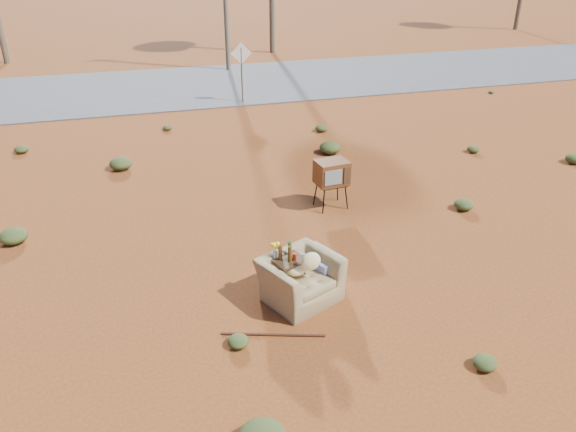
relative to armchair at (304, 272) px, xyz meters
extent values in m
plane|color=brown|center=(0.06, 0.44, -0.50)|extent=(140.00, 140.00, 0.00)
cube|color=#565659|center=(0.06, 15.44, -0.48)|extent=(140.00, 7.00, 0.04)
imported|color=#90784E|center=(-0.09, -0.06, 0.04)|extent=(1.45, 1.23, 1.07)
ellipsoid|color=#F9E098|center=(-0.17, -0.03, 0.12)|extent=(0.39, 0.39, 0.23)
ellipsoid|color=#F9E098|center=(0.05, -0.23, 0.33)|extent=(0.34, 0.17, 0.34)
cube|color=navy|center=(0.39, 0.27, -0.19)|extent=(0.79, 0.94, 0.63)
cube|color=black|center=(1.67, 3.23, 0.07)|extent=(0.67, 0.54, 0.03)
cylinder|color=black|center=(1.41, 2.97, -0.22)|extent=(0.03, 0.03, 0.57)
cylinder|color=black|center=(1.98, 3.04, -0.22)|extent=(0.03, 0.03, 0.57)
cylinder|color=black|center=(1.36, 3.42, -0.22)|extent=(0.03, 0.03, 0.57)
cylinder|color=black|center=(1.93, 3.48, -0.22)|extent=(0.03, 0.03, 0.57)
cube|color=brown|center=(1.67, 3.23, 0.36)|extent=(0.76, 0.62, 0.55)
cube|color=gray|center=(1.61, 2.93, 0.36)|extent=(0.42, 0.07, 0.34)
cube|color=#472D19|center=(1.95, 2.97, 0.36)|extent=(0.16, 0.04, 0.39)
cube|color=#382314|center=(-0.26, 0.10, 0.22)|extent=(0.65, 0.65, 0.04)
cylinder|color=black|center=(-0.39, -0.17, -0.14)|extent=(0.02, 0.02, 0.73)
cylinder|color=black|center=(0.01, -0.04, -0.14)|extent=(0.02, 0.02, 0.73)
cylinder|color=black|center=(-0.52, 0.23, -0.14)|extent=(0.02, 0.02, 0.73)
cylinder|color=black|center=(-0.12, 0.36, -0.14)|extent=(0.02, 0.02, 0.73)
cylinder|color=#4D2C0C|center=(-0.39, 0.11, 0.38)|extent=(0.07, 0.07, 0.27)
cylinder|color=#4D2C0C|center=(-0.25, 0.01, 0.39)|extent=(0.07, 0.07, 0.29)
cylinder|color=#245424|center=(-0.19, 0.23, 0.37)|extent=(0.06, 0.06, 0.25)
cylinder|color=#B0220E|center=(-0.16, 0.02, 0.31)|extent=(0.07, 0.07, 0.13)
cylinder|color=silver|center=(-0.45, 0.20, 0.32)|extent=(0.08, 0.08, 0.15)
ellipsoid|color=yellow|center=(-0.45, 0.20, 0.48)|extent=(0.17, 0.17, 0.12)
cylinder|color=#491D13|center=(-0.79, -0.91, -0.48)|extent=(1.58, 0.55, 0.04)
cylinder|color=brown|center=(1.56, 12.44, 0.50)|extent=(0.06, 0.06, 2.00)
cube|color=silver|center=(1.56, 12.44, 1.30)|extent=(0.78, 0.04, 0.78)
ellipsoid|color=#3E4C21|center=(-5.14, 3.44, -0.35)|extent=(0.56, 0.56, 0.31)
ellipsoid|color=#3E4C21|center=(4.56, 2.24, -0.38)|extent=(0.44, 0.44, 0.24)
ellipsoid|color=#3E4C21|center=(-2.94, 6.94, -0.34)|extent=(0.60, 0.60, 0.33)
ellipsoid|color=#3E4C21|center=(6.86, 5.44, -0.40)|extent=(0.36, 0.36, 0.20)
ellipsoid|color=#3E4C21|center=(3.26, 8.44, -0.39)|extent=(0.40, 0.40, 0.22)
ellipsoid|color=#3E4C21|center=(-1.44, 9.94, -0.42)|extent=(0.30, 0.30, 0.17)
ellipsoid|color=#3E4C21|center=(9.06, 3.94, -0.37)|extent=(0.48, 0.48, 0.26)
camera|label=1|loc=(-2.52, -7.75, 5.24)|focal=35.00mm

